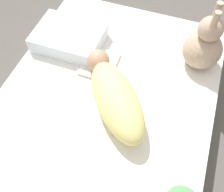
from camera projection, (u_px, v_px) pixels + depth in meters
ground_plane at (108, 112)px, 1.53m from camera, size 12.00×12.00×0.00m
bed_mattress at (108, 103)px, 1.45m from camera, size 1.41×1.09×0.20m
burp_cloth at (100, 64)px, 1.46m from camera, size 0.22×0.18×0.02m
swaddled_baby at (115, 96)px, 1.25m from camera, size 0.52×0.47×0.18m
pillow at (69, 38)px, 1.52m from camera, size 0.29×0.39×0.10m
bunny_plush at (204, 46)px, 1.37m from camera, size 0.21×0.21×0.38m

